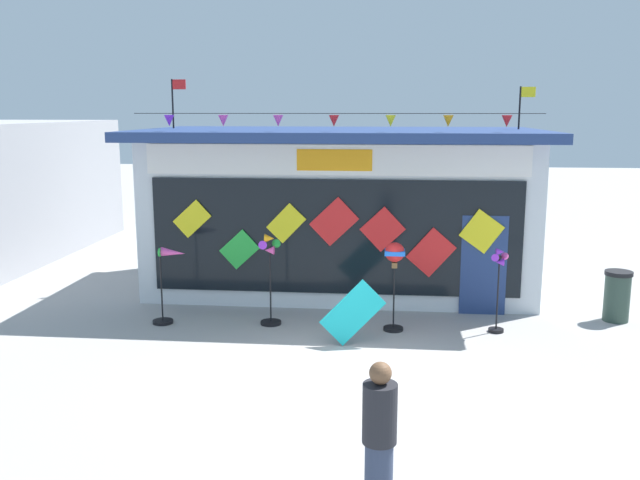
{
  "coord_description": "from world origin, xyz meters",
  "views": [
    {
      "loc": [
        0.68,
        -10.07,
        4.04
      ],
      "look_at": [
        -0.66,
        3.27,
        1.48
      ],
      "focal_mm": 38.48,
      "sensor_mm": 36.0,
      "label": 1
    }
  ],
  "objects_px": {
    "wind_spinner_left": "(270,271)",
    "display_kite_on_ground": "(353,313)",
    "wind_spinner_far_left": "(169,279)",
    "trash_bin": "(617,296)",
    "wind_spinner_center_right": "(499,280)",
    "wind_spinner_center_left": "(395,262)",
    "person_mid_plaza": "(379,442)",
    "kite_shop_building": "(341,208)"
  },
  "relations": [
    {
      "from": "trash_bin",
      "to": "kite_shop_building",
      "type": "bearing_deg",
      "value": 158.34
    },
    {
      "from": "kite_shop_building",
      "to": "trash_bin",
      "type": "xyz_separation_m",
      "value": [
        5.51,
        -2.19,
        -1.33
      ]
    },
    {
      "from": "wind_spinner_center_right",
      "to": "display_kite_on_ground",
      "type": "bearing_deg",
      "value": -160.14
    },
    {
      "from": "kite_shop_building",
      "to": "display_kite_on_ground",
      "type": "distance_m",
      "value": 4.29
    },
    {
      "from": "wind_spinner_far_left",
      "to": "wind_spinner_left",
      "type": "distance_m",
      "value": 1.94
    },
    {
      "from": "display_kite_on_ground",
      "to": "wind_spinner_left",
      "type": "bearing_deg",
      "value": 148.72
    },
    {
      "from": "display_kite_on_ground",
      "to": "wind_spinner_center_right",
      "type": "bearing_deg",
      "value": 19.86
    },
    {
      "from": "trash_bin",
      "to": "wind_spinner_far_left",
      "type": "bearing_deg",
      "value": -173.12
    },
    {
      "from": "wind_spinner_center_left",
      "to": "trash_bin",
      "type": "height_order",
      "value": "wind_spinner_center_left"
    },
    {
      "from": "wind_spinner_left",
      "to": "wind_spinner_center_left",
      "type": "bearing_deg",
      "value": -2.81
    },
    {
      "from": "wind_spinner_left",
      "to": "person_mid_plaza",
      "type": "xyz_separation_m",
      "value": [
        2.15,
        -6.2,
        -0.19
      ]
    },
    {
      "from": "wind_spinner_center_left",
      "to": "trash_bin",
      "type": "relative_size",
      "value": 1.68
    },
    {
      "from": "wind_spinner_left",
      "to": "display_kite_on_ground",
      "type": "xyz_separation_m",
      "value": [
        1.62,
        -0.98,
        -0.47
      ]
    },
    {
      "from": "wind_spinner_left",
      "to": "trash_bin",
      "type": "xyz_separation_m",
      "value": [
        6.63,
        0.91,
        -0.54
      ]
    },
    {
      "from": "wind_spinner_center_left",
      "to": "person_mid_plaza",
      "type": "xyz_separation_m",
      "value": [
        -0.18,
        -6.08,
        -0.44
      ]
    },
    {
      "from": "wind_spinner_far_left",
      "to": "wind_spinner_center_right",
      "type": "height_order",
      "value": "wind_spinner_center_right"
    },
    {
      "from": "wind_spinner_far_left",
      "to": "wind_spinner_left",
      "type": "relative_size",
      "value": 0.84
    },
    {
      "from": "wind_spinner_far_left",
      "to": "kite_shop_building",
      "type": "bearing_deg",
      "value": 46.47
    },
    {
      "from": "person_mid_plaza",
      "to": "display_kite_on_ground",
      "type": "relative_size",
      "value": 1.58
    },
    {
      "from": "wind_spinner_center_right",
      "to": "person_mid_plaza",
      "type": "relative_size",
      "value": 0.95
    },
    {
      "from": "wind_spinner_center_right",
      "to": "person_mid_plaza",
      "type": "distance_m",
      "value": 6.5
    },
    {
      "from": "kite_shop_building",
      "to": "wind_spinner_far_left",
      "type": "relative_size",
      "value": 5.87
    },
    {
      "from": "wind_spinner_far_left",
      "to": "display_kite_on_ground",
      "type": "bearing_deg",
      "value": -13.59
    },
    {
      "from": "wind_spinner_left",
      "to": "trash_bin",
      "type": "relative_size",
      "value": 1.78
    },
    {
      "from": "wind_spinner_center_right",
      "to": "person_mid_plaza",
      "type": "height_order",
      "value": "person_mid_plaza"
    },
    {
      "from": "wind_spinner_center_left",
      "to": "wind_spinner_center_right",
      "type": "relative_size",
      "value": 1.05
    },
    {
      "from": "wind_spinner_far_left",
      "to": "display_kite_on_ground",
      "type": "height_order",
      "value": "wind_spinner_far_left"
    },
    {
      "from": "person_mid_plaza",
      "to": "trash_bin",
      "type": "bearing_deg",
      "value": 47.84
    },
    {
      "from": "wind_spinner_left",
      "to": "display_kite_on_ground",
      "type": "distance_m",
      "value": 1.95
    },
    {
      "from": "person_mid_plaza",
      "to": "wind_spinner_far_left",
      "type": "bearing_deg",
      "value": 113.99
    },
    {
      "from": "wind_spinner_left",
      "to": "wind_spinner_center_right",
      "type": "relative_size",
      "value": 1.11
    },
    {
      "from": "wind_spinner_center_right",
      "to": "kite_shop_building",
      "type": "bearing_deg",
      "value": 134.62
    },
    {
      "from": "kite_shop_building",
      "to": "display_kite_on_ground",
      "type": "xyz_separation_m",
      "value": [
        0.49,
        -4.08,
        -1.25
      ]
    },
    {
      "from": "wind_spinner_center_right",
      "to": "person_mid_plaza",
      "type": "xyz_separation_m",
      "value": [
        -2.07,
        -6.16,
        -0.14
      ]
    },
    {
      "from": "wind_spinner_far_left",
      "to": "wind_spinner_left",
      "type": "height_order",
      "value": "wind_spinner_left"
    },
    {
      "from": "wind_spinner_left",
      "to": "trash_bin",
      "type": "height_order",
      "value": "wind_spinner_left"
    },
    {
      "from": "wind_spinner_left",
      "to": "person_mid_plaza",
      "type": "height_order",
      "value": "wind_spinner_left"
    },
    {
      "from": "wind_spinner_far_left",
      "to": "wind_spinner_center_left",
      "type": "bearing_deg",
      "value": 0.14
    },
    {
      "from": "wind_spinner_far_left",
      "to": "trash_bin",
      "type": "distance_m",
      "value": 8.64
    },
    {
      "from": "kite_shop_building",
      "to": "trash_bin",
      "type": "bearing_deg",
      "value": -21.66
    },
    {
      "from": "wind_spinner_left",
      "to": "wind_spinner_center_right",
      "type": "xyz_separation_m",
      "value": [
        4.22,
        -0.04,
        -0.05
      ]
    },
    {
      "from": "wind_spinner_far_left",
      "to": "wind_spinner_center_left",
      "type": "distance_m",
      "value": 4.28
    }
  ]
}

